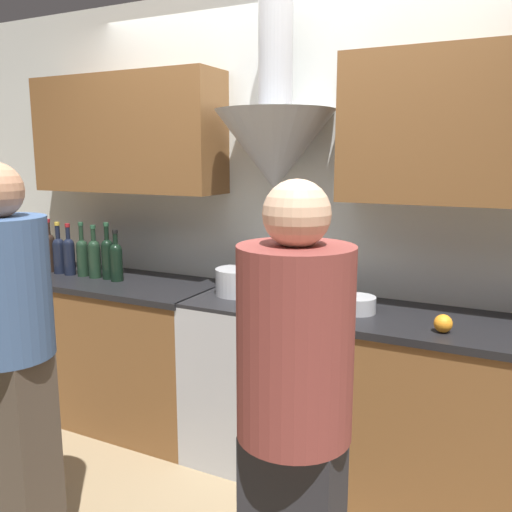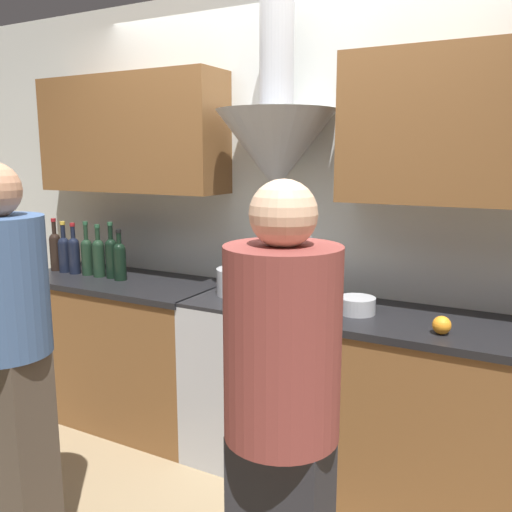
% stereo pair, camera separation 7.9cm
% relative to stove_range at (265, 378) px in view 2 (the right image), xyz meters
% --- Properties ---
extents(ground_plane, '(12.00, 12.00, 0.00)m').
position_rel_stove_range_xyz_m(ground_plane, '(0.00, -0.36, -0.46)').
color(ground_plane, '#847051').
extents(wall_back, '(8.40, 0.64, 2.60)m').
position_rel_stove_range_xyz_m(wall_back, '(0.00, 0.26, 1.02)').
color(wall_back, silver).
rests_on(wall_back, ground_plane).
extents(counter_left, '(1.29, 0.62, 0.92)m').
position_rel_stove_range_xyz_m(counter_left, '(-1.01, -0.00, -0.00)').
color(counter_left, brown).
rests_on(counter_left, ground_plane).
extents(counter_right, '(1.32, 0.62, 0.92)m').
position_rel_stove_range_xyz_m(counter_right, '(1.02, -0.00, -0.00)').
color(counter_right, brown).
rests_on(counter_right, ground_plane).
extents(stove_range, '(0.75, 0.60, 0.92)m').
position_rel_stove_range_xyz_m(stove_range, '(0.00, 0.00, 0.00)').
color(stove_range, '#A8AAAF').
rests_on(stove_range, ground_plane).
extents(wine_bottle_0, '(0.07, 0.07, 0.35)m').
position_rel_stove_range_xyz_m(wine_bottle_0, '(-1.57, -0.01, 0.60)').
color(wine_bottle_0, black).
rests_on(wine_bottle_0, counter_left).
extents(wine_bottle_1, '(0.08, 0.08, 0.34)m').
position_rel_stove_range_xyz_m(wine_bottle_1, '(-1.47, -0.02, 0.59)').
color(wine_bottle_1, black).
rests_on(wine_bottle_1, counter_left).
extents(wine_bottle_2, '(0.07, 0.07, 0.33)m').
position_rel_stove_range_xyz_m(wine_bottle_2, '(-1.38, -0.03, 0.59)').
color(wine_bottle_2, black).
rests_on(wine_bottle_2, counter_left).
extents(wine_bottle_3, '(0.07, 0.07, 0.35)m').
position_rel_stove_range_xyz_m(wine_bottle_3, '(-1.28, -0.02, 0.59)').
color(wine_bottle_3, black).
rests_on(wine_bottle_3, counter_left).
extents(wine_bottle_4, '(0.08, 0.08, 0.33)m').
position_rel_stove_range_xyz_m(wine_bottle_4, '(-1.17, -0.02, 0.59)').
color(wine_bottle_4, black).
rests_on(wine_bottle_4, counter_left).
extents(wine_bottle_5, '(0.07, 0.07, 0.35)m').
position_rel_stove_range_xyz_m(wine_bottle_5, '(-1.08, -0.01, 0.60)').
color(wine_bottle_5, black).
rests_on(wine_bottle_5, counter_left).
extents(wine_bottle_6, '(0.08, 0.08, 0.32)m').
position_rel_stove_range_xyz_m(wine_bottle_6, '(-0.99, -0.03, 0.58)').
color(wine_bottle_6, black).
rests_on(wine_bottle_6, counter_left).
extents(stock_pot, '(0.25, 0.25, 0.14)m').
position_rel_stove_range_xyz_m(stock_pot, '(-0.17, 0.02, 0.53)').
color(stock_pot, '#A8AAAF').
rests_on(stock_pot, stove_range).
extents(mixing_bowl, '(0.29, 0.29, 0.08)m').
position_rel_stove_range_xyz_m(mixing_bowl, '(0.17, -0.01, 0.49)').
color(mixing_bowl, '#A8AAAF').
rests_on(mixing_bowl, stove_range).
extents(orange_fruit, '(0.08, 0.08, 0.08)m').
position_rel_stove_range_xyz_m(orange_fruit, '(0.94, -0.16, 0.49)').
color(orange_fruit, orange).
rests_on(orange_fruit, counter_right).
extents(saucepan, '(0.18, 0.18, 0.08)m').
position_rel_stove_range_xyz_m(saucepan, '(0.52, -0.03, 0.49)').
color(saucepan, '#A8AAAF').
rests_on(saucepan, counter_right).
extents(person_foreground_left, '(0.36, 0.36, 1.65)m').
position_rel_stove_range_xyz_m(person_foreground_left, '(-0.55, -1.17, 0.45)').
color(person_foreground_left, '#473D33').
rests_on(person_foreground_left, ground_plane).
extents(person_foreground_right, '(0.34, 0.34, 1.61)m').
position_rel_stove_range_xyz_m(person_foreground_right, '(0.66, -1.17, 0.43)').
color(person_foreground_right, '#28282D').
rests_on(person_foreground_right, ground_plane).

